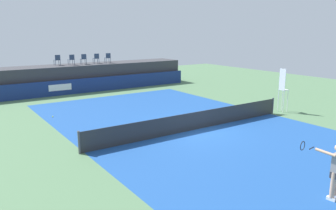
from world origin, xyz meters
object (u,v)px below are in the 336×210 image
at_px(tennis_player, 335,170).
at_px(tennis_ball, 53,117).
at_px(spectator_chair_right, 96,58).
at_px(spectator_chair_far_right, 108,58).
at_px(spectator_chair_center, 84,59).
at_px(net_post_far, 273,106).
at_px(spectator_chair_left, 71,59).
at_px(net_post_near, 79,143).
at_px(spectator_chair_far_left, 57,60).
at_px(umpire_chair, 283,87).

xyz_separation_m(tennis_player, tennis_ball, (-4.31, 14.91, -0.92)).
height_order(spectator_chair_right, spectator_chair_far_right, same).
bearing_deg(tennis_player, spectator_chair_center, 87.85).
xyz_separation_m(spectator_chair_right, net_post_far, (5.29, -15.12, -2.19)).
bearing_deg(spectator_chair_center, spectator_chair_right, -1.65).
distance_m(spectator_chair_left, net_post_far, 17.04).
bearing_deg(spectator_chair_far_right, net_post_near, -118.54).
bearing_deg(spectator_chair_right, tennis_ball, -127.27).
distance_m(spectator_chair_far_right, tennis_player, 23.45).
xyz_separation_m(spectator_chair_far_left, spectator_chair_center, (2.18, -0.28, 0.00)).
bearing_deg(spectator_chair_far_right, spectator_chair_right, 176.73).
bearing_deg(net_post_near, net_post_far, 0.00).
distance_m(spectator_chair_center, net_post_far, 16.61).
xyz_separation_m(spectator_chair_left, net_post_near, (-4.88, -15.14, -2.19)).
distance_m(spectator_chair_far_right, net_post_far, 15.79).
bearing_deg(spectator_chair_far_left, spectator_chair_left, -15.28).
relative_size(spectator_chair_left, spectator_chair_far_right, 1.00).
relative_size(spectator_chair_far_left, spectator_chair_far_right, 1.00).
height_order(spectator_chair_left, spectator_chair_right, same).
bearing_deg(spectator_chair_right, tennis_player, -94.99).
bearing_deg(net_post_far, tennis_player, -132.03).
relative_size(tennis_player, tennis_ball, 26.03).
xyz_separation_m(spectator_chair_left, net_post_far, (7.52, -15.14, -2.19)).
height_order(spectator_chair_left, net_post_far, spectator_chair_left).
xyz_separation_m(umpire_chair, net_post_near, (-13.26, 0.00, -1.09)).
relative_size(spectator_chair_far_left, tennis_player, 0.50).
bearing_deg(spectator_chair_far_left, umpire_chair, -58.44).
xyz_separation_m(spectator_chair_far_left, net_post_far, (8.62, -15.44, -2.19)).
relative_size(spectator_chair_center, net_post_near, 0.89).
distance_m(spectator_chair_far_left, spectator_chair_center, 2.20).
bearing_deg(net_post_far, tennis_ball, 149.69).
height_order(spectator_chair_center, tennis_ball, spectator_chair_center).
distance_m(spectator_chair_far_left, tennis_ball, 9.53).
relative_size(spectator_chair_right, tennis_player, 0.50).
bearing_deg(spectator_chair_center, tennis_player, -92.15).
height_order(spectator_chair_center, net_post_far, spectator_chair_center).
xyz_separation_m(spectator_chair_far_left, tennis_player, (1.30, -23.56, -1.73)).
bearing_deg(umpire_chair, spectator_chair_left, 118.96).
relative_size(spectator_chair_left, spectator_chair_center, 1.00).
xyz_separation_m(spectator_chair_right, umpire_chair, (6.15, -15.12, -1.11)).
bearing_deg(spectator_chair_right, spectator_chair_far_left, 174.59).
relative_size(spectator_chair_far_left, net_post_far, 0.89).
bearing_deg(tennis_ball, spectator_chair_left, 63.78).
relative_size(spectator_chair_right, net_post_near, 0.89).
distance_m(spectator_chair_center, tennis_player, 23.35).
height_order(spectator_chair_far_left, spectator_chair_far_right, same).
bearing_deg(tennis_ball, spectator_chair_far_left, 70.85).
distance_m(spectator_chair_far_left, spectator_chair_left, 1.15).
bearing_deg(umpire_chair, tennis_player, -135.21).
relative_size(spectator_chair_center, tennis_player, 0.50).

